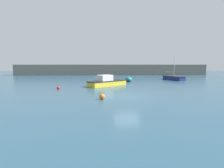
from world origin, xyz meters
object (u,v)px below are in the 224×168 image
Objects in this scene: dinghy_near_pier at (129,79)px; sailboat_twin_hulled at (174,78)px; mooring_buoy_orange at (102,97)px; motorboat_grey_hull at (107,82)px; mooring_buoy_red at (58,88)px.

dinghy_near_pier is 0.49× the size of sailboat_twin_hulled.
dinghy_near_pier is 4.82× the size of mooring_buoy_orange.
motorboat_grey_hull is 6.95m from mooring_buoy_red.
sailboat_twin_hulled is at bearing -6.00° from motorboat_grey_hull.
motorboat_grey_hull reaches higher than mooring_buoy_red.
mooring_buoy_red is (-10.25, -9.38, -0.22)m from dinghy_near_pier.
motorboat_grey_hull is 11.85× the size of mooring_buoy_orange.
dinghy_near_pier is 0.41× the size of motorboat_grey_hull.
dinghy_near_pier is at bearing 18.60° from motorboat_grey_hull.
mooring_buoy_red is at bearing -84.86° from sailboat_twin_hulled.
motorboat_grey_hull is at bearing 27.20° from mooring_buoy_red.
mooring_buoy_orange is (-4.68, -15.81, -0.17)m from dinghy_near_pier.
mooring_buoy_orange is at bearing 161.91° from dinghy_near_pier.
mooring_buoy_orange is 1.27× the size of mooring_buoy_red.
mooring_buoy_orange is (-13.92, -17.96, -0.16)m from sailboat_twin_hulled.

